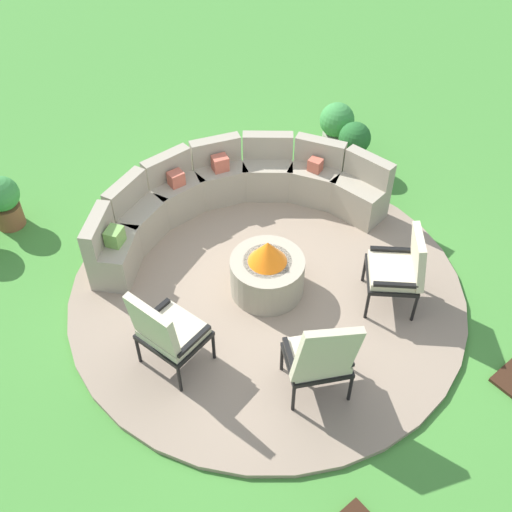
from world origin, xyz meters
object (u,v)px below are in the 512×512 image
potted_plant_0 (3,200)px  lounge_chair_front_left (166,331)px  lounge_chair_back_left (401,268)px  fire_pit (267,272)px  potted_plant_1 (354,144)px  curved_stone_bench (229,196)px  lounge_chair_front_right (321,357)px  potted_plant_3 (336,126)px

potted_plant_0 → lounge_chair_front_left: bearing=-83.9°
lounge_chair_back_left → fire_pit: bearing=87.5°
potted_plant_1 → potted_plant_0: bearing=155.3°
fire_pit → curved_stone_bench: bearing=70.6°
fire_pit → potted_plant_0: size_ratio=1.16×
curved_stone_bench → lounge_chair_front_right: lounge_chair_front_right is taller
curved_stone_bench → potted_plant_0: size_ratio=4.96×
lounge_chair_back_left → potted_plant_3: lounge_chair_back_left is taller
lounge_chair_back_left → lounge_chair_front_left: bearing=114.1°
potted_plant_0 → potted_plant_1: (4.29, -1.97, 0.01)m
lounge_chair_back_left → potted_plant_0: lounge_chair_back_left is taller
potted_plant_0 → curved_stone_bench: bearing=-37.5°
potted_plant_3 → curved_stone_bench: bearing=-173.9°
potted_plant_0 → lounge_chair_back_left: bearing=-55.5°
lounge_chair_back_left → potted_plant_0: (-2.81, 4.08, -0.19)m
lounge_chair_front_left → potted_plant_0: lounge_chair_front_left is taller
curved_stone_bench → lounge_chair_back_left: lounge_chair_back_left is taller
potted_plant_0 → potted_plant_1: size_ratio=0.98×
fire_pit → lounge_chair_front_left: size_ratio=0.77×
lounge_chair_front_right → lounge_chair_back_left: (1.52, 0.33, -0.05)m
fire_pit → lounge_chair_front_right: 1.49m
fire_pit → lounge_chair_front_right: (-0.51, -1.38, 0.29)m
lounge_chair_back_left → potted_plant_0: size_ratio=1.38×
fire_pit → potted_plant_3: (2.60, 1.53, 0.08)m
lounge_chair_front_left → potted_plant_0: (-0.34, 3.22, -0.22)m
fire_pit → curved_stone_bench: size_ratio=0.23×
curved_stone_bench → lounge_chair_front_left: size_ratio=3.33×
lounge_chair_front_right → potted_plant_0: 4.60m
potted_plant_0 → potted_plant_3: size_ratio=0.94×
lounge_chair_front_left → lounge_chair_front_right: size_ratio=0.93×
lounge_chair_front_right → potted_plant_0: size_ratio=1.61×
potted_plant_1 → potted_plant_3: 0.48m
lounge_chair_front_right → potted_plant_0: bearing=134.2°
lounge_chair_front_left → potted_plant_3: size_ratio=1.40×
potted_plant_1 → lounge_chair_front_left: bearing=-162.5°
lounge_chair_front_right → potted_plant_1: lounge_chair_front_right is taller
lounge_chair_front_left → lounge_chair_front_right: lounge_chair_front_right is taller
fire_pit → lounge_chair_back_left: bearing=-46.0°
curved_stone_bench → potted_plant_0: (-2.26, 1.73, 0.00)m
lounge_chair_front_left → lounge_chair_back_left: size_ratio=1.08×
potted_plant_1 → lounge_chair_front_right: bearing=-140.8°
fire_pit → lounge_chair_front_right: bearing=-110.3°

